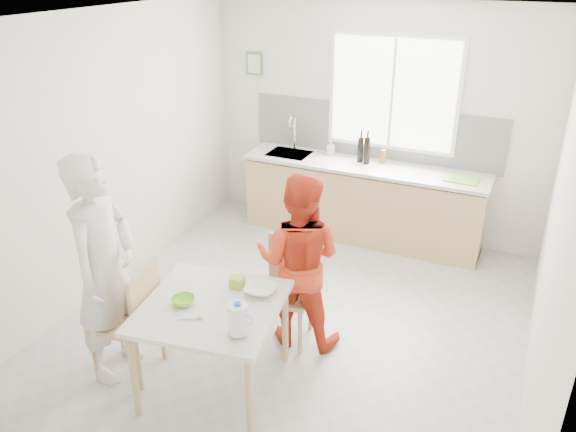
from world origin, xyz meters
The scene contains 21 objects.
ground centered at (0.00, 0.00, 0.00)m, with size 4.50×4.50×0.00m, color #B7B7B2.
room_shell centered at (0.00, 0.00, 1.64)m, with size 4.50×4.50×4.50m.
window centered at (0.20, 2.23, 1.70)m, with size 1.50×0.06×1.30m.
backsplash centered at (0.00, 2.24, 1.23)m, with size 3.00×0.02×0.65m, color white.
picture_frame centered at (-1.55, 2.23, 1.90)m, with size 0.22×0.03×0.28m.
kitchen_counter centered at (0.00, 1.95, 0.42)m, with size 2.84×0.64×1.37m.
dining_table centered at (-0.22, -1.04, 0.69)m, with size 1.14×1.14×0.77m.
chair_left centered at (-0.89, -1.15, 0.54)m, with size 0.51×0.51×0.98m.
chair_far centered at (0.00, -0.18, 0.51)m, with size 0.49×0.49×0.93m.
person_white centered at (-1.08, -1.18, 0.93)m, with size 0.68×0.44×1.86m, color silver.
person_red centered at (0.12, -0.20, 0.78)m, with size 0.76×0.59×1.56m, color red.
bowl_green centered at (-0.41, -1.12, 0.80)m, with size 0.18×0.18×0.05m, color #82D030.
bowl_white centered at (0.04, -0.75, 0.80)m, with size 0.24×0.24×0.06m, color white.
milk_jug centered at (0.14, -1.27, 0.90)m, with size 0.19×0.14×0.24m.
green_box centered at (-0.16, -0.75, 0.82)m, with size 0.10×0.10×0.09m, color #8EB529.
spoon centered at (-0.26, -1.27, 0.78)m, with size 0.01×0.01×0.16m, color #A5A5AA.
cutting_board centered at (1.10, 1.91, 0.93)m, with size 0.35×0.25×0.01m, color #72BF2C.
wine_bottle_a centered at (0.01, 1.99, 1.08)m, with size 0.07×0.07×0.32m, color black.
wine_bottle_b centered at (-0.07, 2.01, 1.07)m, with size 0.07×0.07×0.30m, color black.
jar_amber centered at (0.18, 2.08, 1.00)m, with size 0.06×0.06×0.16m, color brown.
soap_bottle centered at (-0.47, 2.11, 1.01)m, with size 0.08×0.08×0.18m, color #999999.
Camera 1 is at (1.74, -3.96, 3.12)m, focal length 35.00 mm.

